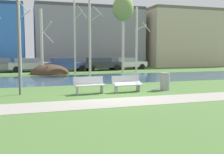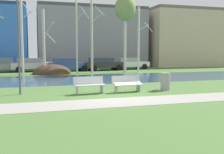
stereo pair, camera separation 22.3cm
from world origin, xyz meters
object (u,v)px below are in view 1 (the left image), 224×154
Objects in this scene: bench_left at (89,85)px; parked_suv_fifth_white at (127,63)px; streetlamp at (18,20)px; trash_bin at (165,81)px; bench_right at (127,83)px; parked_van_nearest_grey at (0,65)px; parked_sedan_second_silver at (30,64)px; parked_wagon_fourth_dark at (101,64)px; seagull at (154,89)px; parked_hatch_third_blue at (65,64)px.

bench_left is 0.36× the size of parked_suv_fifth_white.
trash_bin is at bearing -5.73° from streetlamp.
parked_van_nearest_grey reaches higher than bench_right.
parked_sedan_second_silver is (-7.14, 16.21, 0.27)m from trash_bin.
trash_bin is 0.21× the size of parked_wagon_fourth_dark.
bench_left is at bearing 175.46° from seagull.
streetlamp reaches higher than parked_suv_fifth_white.
seagull is 17.59m from parked_suv_fifth_white.
bench_left is 1.00× the size of bench_right.
streetlamp is 15.85m from parked_van_nearest_grey.
bench_left is at bearing -93.08° from parked_hatch_third_blue.
trash_bin is at bearing -77.62° from parked_hatch_third_blue.
parked_sedan_second_silver is at bearing 106.73° from bench_right.
parked_suv_fifth_white reaches higher than bench_left.
bench_left is at bearing -12.73° from streetlamp.
bench_right is 1.55m from seagull.
parked_wagon_fourth_dark is (10.59, -0.44, 0.01)m from parked_van_nearest_grey.
parked_wagon_fourth_dark reaches higher than parked_suv_fifth_white.
parked_van_nearest_grey reaches higher than parked_suv_fifth_white.
parked_van_nearest_grey is (-2.35, 15.40, -2.95)m from streetlamp.
bench_right is 3.54× the size of seagull.
parked_wagon_fourth_dark reaches higher than parked_hatch_third_blue.
bench_right is at bearing -85.64° from parked_hatch_third_blue.
parked_hatch_third_blue reaches higher than parked_sedan_second_silver.
streetlamp is at bearing 167.27° from bench_left.
parked_wagon_fourth_dark is (1.30, 16.01, 0.64)m from seagull.
seagull is at bearing -160.61° from trash_bin.
parked_wagon_fourth_dark is (8.24, 14.96, -2.95)m from streetlamp.
parked_hatch_third_blue reaches higher than seagull.
bench_left is 3.57m from seagull.
seagull is 0.10× the size of parked_hatch_third_blue.
trash_bin is at bearing -0.10° from bench_left.
bench_right is 0.35× the size of parked_sedan_second_silver.
parked_van_nearest_grey is 10.60m from parked_wagon_fourth_dark.
bench_left is at bearing 180.00° from bench_right.
bench_right is at bearing -110.68° from parked_suv_fifth_white.
streetlamp is at bearing -105.77° from parked_hatch_third_blue.
parked_wagon_fourth_dark is at bearing -165.44° from parked_suv_fifth_white.
bench_right is at bearing 169.31° from seagull.
seagull is at bearing -105.81° from parked_suv_fifth_white.
parked_hatch_third_blue is at bearing 178.83° from parked_wagon_fourth_dark.
trash_bin reaches higher than seagull.
parked_hatch_third_blue is (-2.69, 16.09, 0.63)m from seagull.
trash_bin is 0.21× the size of parked_sedan_second_silver.
trash_bin is 15.74m from parked_wagon_fourth_dark.
bench_right is 6.39m from streetlamp.
parked_van_nearest_grey is 0.98× the size of parked_sedan_second_silver.
streetlamp reaches higher than bench_left.
trash_bin is 0.21× the size of parked_van_nearest_grey.
parked_wagon_fourth_dark reaches higher than parked_van_nearest_grey.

